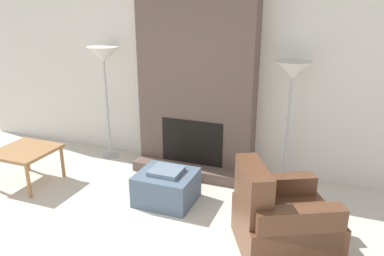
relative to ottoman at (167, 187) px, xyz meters
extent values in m
cube|color=silver|center=(-0.01, 1.21, 1.11)|extent=(7.64, 0.06, 2.60)
cube|color=brown|center=(-0.01, 1.01, 1.11)|extent=(1.55, 0.34, 2.60)
cube|color=brown|center=(-0.01, 0.71, -0.12)|extent=(1.55, 0.26, 0.13)
cube|color=black|center=(-0.01, 0.83, 0.25)|extent=(0.85, 0.02, 0.60)
cube|color=slate|center=(0.00, 0.00, -0.01)|extent=(0.64, 0.58, 0.36)
cube|color=slate|center=(0.00, 0.00, 0.20)|extent=(0.35, 0.32, 0.05)
cube|color=brown|center=(1.39, -0.39, 0.01)|extent=(1.10, 1.07, 0.40)
cube|color=brown|center=(1.10, -0.54, 0.24)|extent=(0.45, 0.63, 0.85)
cube|color=brown|center=(1.53, -0.67, 0.11)|extent=(0.75, 0.49, 0.60)
cube|color=brown|center=(1.25, -0.12, 0.11)|extent=(0.75, 0.49, 0.60)
cube|color=#9E7042|center=(-1.84, -0.21, 0.25)|extent=(0.68, 0.68, 0.04)
cylinder|color=#9E7042|center=(-1.54, -0.51, 0.02)|extent=(0.04, 0.04, 0.42)
cylinder|color=#9E7042|center=(-2.14, 0.09, 0.02)|extent=(0.04, 0.04, 0.42)
cylinder|color=#9E7042|center=(-1.54, 0.09, 0.02)|extent=(0.04, 0.04, 0.42)
cylinder|color=#ADADB2|center=(-1.35, 0.92, -0.18)|extent=(0.23, 0.23, 0.02)
cylinder|color=#ADADB2|center=(-1.35, 0.92, 0.53)|extent=(0.03, 0.03, 1.40)
cone|color=silver|center=(-1.35, 0.92, 1.33)|extent=(0.44, 0.44, 0.21)
cylinder|color=#ADADB2|center=(1.20, 0.92, -0.18)|extent=(0.23, 0.23, 0.02)
cylinder|color=#ADADB2|center=(1.20, 0.92, 0.50)|extent=(0.03, 0.03, 1.34)
cone|color=silver|center=(1.20, 0.92, 1.27)|extent=(0.44, 0.44, 0.21)
camera|label=1|loc=(1.66, -3.50, 2.02)|focal=35.00mm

